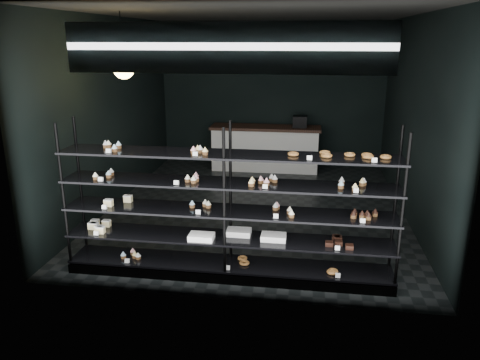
{
  "coord_description": "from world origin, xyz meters",
  "views": [
    {
      "loc": [
        0.83,
        -7.63,
        2.85
      ],
      "look_at": [
        -0.01,
        -1.9,
        1.08
      ],
      "focal_mm": 35.0,
      "sensor_mm": 36.0,
      "label": 1
    }
  ],
  "objects": [
    {
      "name": "pendant_lamp",
      "position": [
        -1.68,
        -1.41,
        2.45
      ],
      "size": [
        0.29,
        0.29,
        0.88
      ],
      "color": "black",
      "rests_on": "room"
    },
    {
      "name": "service_counter",
      "position": [
        -0.07,
        2.5,
        0.5
      ],
      "size": [
        2.41,
        0.65,
        1.23
      ],
      "color": "beige",
      "rests_on": "room"
    },
    {
      "name": "display_shelf",
      "position": [
        -0.1,
        -2.45,
        0.63
      ],
      "size": [
        4.0,
        0.5,
        1.91
      ],
      "color": "black",
      "rests_on": "room"
    },
    {
      "name": "room",
      "position": [
        0.0,
        0.0,
        1.6
      ],
      "size": [
        5.01,
        6.01,
        3.2
      ],
      "color": "black",
      "rests_on": "ground"
    },
    {
      "name": "signage",
      "position": [
        0.0,
        -2.93,
        2.75
      ],
      "size": [
        3.3,
        0.05,
        0.5
      ],
      "color": "#0C123E",
      "rests_on": "room"
    }
  ]
}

